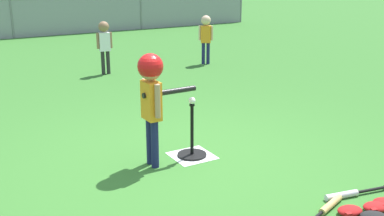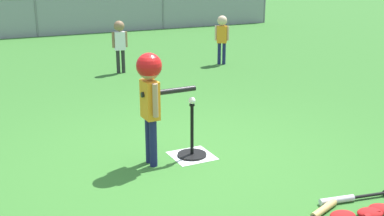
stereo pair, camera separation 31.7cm
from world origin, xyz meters
The scene contains 13 objects.
ground_plane centered at (0.00, 0.00, 0.00)m, with size 60.00×60.00×0.00m, color #336B28.
home_plate centered at (0.10, 0.12, 0.00)m, with size 0.44×0.44×0.01m, color white.
batting_tee centered at (0.10, 0.12, 0.09)m, with size 0.32×0.32×0.59m.
baseball_on_tee centered at (0.10, 0.12, 0.63)m, with size 0.07×0.07×0.07m, color white.
batter_child centered at (-0.37, 0.11, 0.84)m, with size 0.64×0.34×1.18m.
fielder_deep_center centered at (0.69, 4.45, 0.65)m, with size 0.30×0.20×1.01m.
fielder_deep_right centered at (2.86, 4.30, 0.66)m, with size 0.26×0.21×1.02m.
spare_bat_silver centered at (0.84, -1.41, 0.03)m, with size 0.66×0.18×0.06m.
spare_bat_wood centered at (0.50, -1.49, 0.03)m, with size 0.68×0.29×0.06m.
glove_by_plate centered at (0.99, -1.69, 0.04)m, with size 0.27×0.25×0.07m.
glove_tossed_aside centered at (0.85, -1.70, 0.04)m, with size 0.26×0.22×0.07m.
glove_outfield_drop centered at (0.62, -1.63, 0.04)m, with size 0.25×0.20×0.07m.
outfield_fence centered at (0.00, 10.17, 0.62)m, with size 16.06×0.06×1.15m.
Camera 2 is at (-1.98, -4.12, 2.00)m, focal length 43.53 mm.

